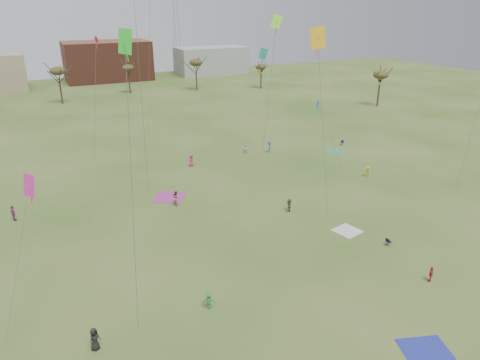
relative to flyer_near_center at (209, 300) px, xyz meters
name	(u,v)px	position (x,y,z in m)	size (l,w,h in m)	color
ground	(299,285)	(8.33, -0.46, -0.79)	(260.00, 260.00, 0.00)	#32571B
flyer_near_center	(209,300)	(0.00, 0.00, 0.00)	(1.03, 0.59, 1.59)	#2B8133
spectator_fore_a	(431,274)	(19.06, -5.06, -0.07)	(0.85, 0.35, 1.45)	#B51F39
spectator_fore_b	(176,198)	(3.69, 19.74, 0.18)	(0.95, 0.74, 1.95)	#957B5F
spectator_fore_c	(289,205)	(15.18, 12.34, -0.01)	(1.46, 0.47, 1.57)	brown
flyer_mid_a	(95,339)	(-8.93, -0.57, 0.10)	(0.87, 0.57, 1.79)	black
flyer_mid_b	(368,172)	(31.07, 16.91, -0.04)	(0.97, 0.56, 1.51)	gold
spectator_mid_d	(13,213)	(-14.21, 23.81, 0.14)	(1.09, 0.45, 1.86)	#913C80
spectator_mid_e	(246,149)	(20.13, 33.90, -0.07)	(0.70, 0.55, 1.44)	silver
flyer_far_b	(191,160)	(9.95, 31.89, 0.12)	(0.89, 0.58, 1.83)	#CC235B
flyer_far_c	(269,147)	(23.84, 32.56, 0.12)	(1.18, 0.68, 1.83)	#1C5081
blanket_blue	(428,354)	(12.02, -11.26, -0.79)	(3.39, 3.39, 0.03)	#2531A1
blanket_cream	(347,231)	(18.33, 5.42, -0.79)	(2.55, 2.55, 0.03)	silver
blanket_plum	(169,197)	(3.51, 22.31, -0.79)	(3.65, 3.65, 0.03)	#A93488
blanket_olive	(334,151)	(34.06, 28.44, -0.79)	(2.75, 2.75, 0.03)	#379869
camp_chair_center	(388,243)	(20.15, 1.20, -0.53)	(0.62, 0.59, 0.87)	#141539
camp_chair_right	(342,144)	(37.12, 30.32, -0.53)	(0.73, 0.72, 0.87)	#161A3D
kites_aloft	(191,26)	(8.57, 25.75, 19.52)	(60.59, 64.55, 27.77)	#ED1B3F
tree_line	(104,77)	(5.49, 78.66, 6.29)	(117.44, 49.32, 8.91)	#3A2B1E
building_brick	(107,61)	(13.33, 119.54, 5.21)	(26.00, 16.00, 12.00)	brown
building_grey	(211,60)	(48.33, 117.54, 3.71)	(24.00, 12.00, 9.00)	gray
radio_tower	(175,15)	(38.33, 124.54, 18.42)	(1.51, 1.72, 41.00)	#9EA3A8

